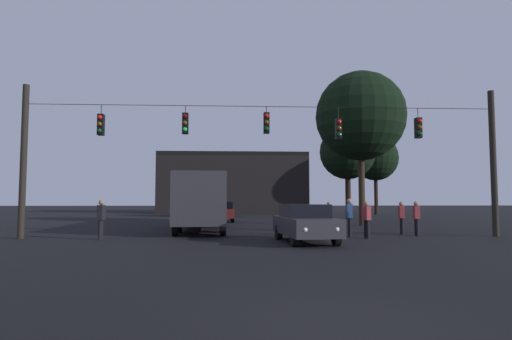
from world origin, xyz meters
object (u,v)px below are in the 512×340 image
(pedestrian_near_bus, at_px, (329,215))
(tree_behind_building, at_px, (375,158))
(car_far_left, at_px, (222,211))
(tree_right_far, at_px, (360,116))
(pedestrian_far_side, at_px, (401,216))
(pedestrian_crossing_left, at_px, (416,216))
(car_near_right, at_px, (305,222))
(pedestrian_crossing_center, at_px, (366,217))
(pedestrian_crossing_right, at_px, (101,217))
(tree_left_silhouette, at_px, (347,152))
(pedestrian_trailing, at_px, (349,215))
(city_bus, at_px, (202,197))

(pedestrian_near_bus, distance_m, tree_behind_building, 28.56)
(car_far_left, distance_m, tree_right_far, 12.63)
(pedestrian_far_side, relative_size, tree_behind_building, 0.18)
(pedestrian_near_bus, bearing_deg, pedestrian_far_side, -26.08)
(pedestrian_crossing_left, bearing_deg, car_near_right, -154.47)
(car_far_left, bearing_deg, tree_right_far, -31.50)
(pedestrian_crossing_center, relative_size, tree_behind_building, 0.18)
(car_near_right, bearing_deg, pedestrian_crossing_center, 28.40)
(car_far_left, height_order, pedestrian_crossing_left, pedestrian_crossing_left)
(pedestrian_crossing_left, distance_m, pedestrian_crossing_right, 14.30)
(tree_left_silhouette, bearing_deg, pedestrian_trailing, -104.98)
(pedestrian_trailing, distance_m, pedestrian_far_side, 3.25)
(pedestrian_trailing, height_order, pedestrian_far_side, pedestrian_trailing)
(city_bus, bearing_deg, pedestrian_crossing_left, -24.68)
(car_near_right, relative_size, tree_behind_building, 0.49)
(pedestrian_crossing_left, bearing_deg, pedestrian_trailing, -173.18)
(pedestrian_crossing_left, bearing_deg, car_far_left, 125.35)
(tree_left_silhouette, bearing_deg, city_bus, -134.31)
(car_far_left, relative_size, tree_behind_building, 0.49)
(pedestrian_near_bus, distance_m, pedestrian_far_side, 3.62)
(car_far_left, relative_size, pedestrian_crossing_center, 2.70)
(car_near_right, distance_m, pedestrian_crossing_left, 6.37)
(pedestrian_crossing_left, distance_m, tree_right_far, 9.97)
(city_bus, bearing_deg, tree_behind_building, 52.44)
(car_far_left, bearing_deg, pedestrian_crossing_right, -107.96)
(pedestrian_near_bus, bearing_deg, tree_right_far, 57.29)
(pedestrian_crossing_center, relative_size, pedestrian_far_side, 1.02)
(car_near_right, relative_size, tree_left_silhouette, 0.54)
(pedestrian_trailing, bearing_deg, pedestrian_far_side, 24.28)
(city_bus, relative_size, tree_right_far, 1.09)
(city_bus, relative_size, pedestrian_crossing_left, 6.85)
(pedestrian_crossing_center, bearing_deg, city_bus, 142.40)
(car_near_right, height_order, pedestrian_crossing_left, pedestrian_crossing_left)
(tree_left_silhouette, bearing_deg, pedestrian_crossing_center, -102.70)
(car_far_left, height_order, tree_behind_building, tree_behind_building)
(pedestrian_crossing_center, height_order, tree_left_silhouette, tree_left_silhouette)
(pedestrian_crossing_center, height_order, tree_right_far, tree_right_far)
(pedestrian_trailing, relative_size, tree_left_silhouette, 0.21)
(city_bus, xyz_separation_m, car_far_left, (0.88, 8.65, -1.07))
(car_near_right, distance_m, pedestrian_crossing_center, 3.42)
(pedestrian_crossing_left, height_order, pedestrian_near_bus, pedestrian_crossing_left)
(pedestrian_crossing_right, distance_m, pedestrian_far_side, 14.08)
(city_bus, bearing_deg, pedestrian_crossing_right, -122.93)
(pedestrian_crossing_center, bearing_deg, pedestrian_near_bus, 103.05)
(city_bus, xyz_separation_m, tree_behind_building, (18.02, 23.44, 4.56))
(pedestrian_trailing, xyz_separation_m, tree_left_silhouette, (4.59, 17.15, 4.83))
(city_bus, bearing_deg, car_far_left, 84.20)
(pedestrian_far_side, bearing_deg, pedestrian_trailing, -155.72)
(pedestrian_crossing_right, xyz_separation_m, pedestrian_far_side, (13.92, 2.11, -0.06))
(car_far_left, xyz_separation_m, pedestrian_trailing, (6.22, -13.82, 0.20))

